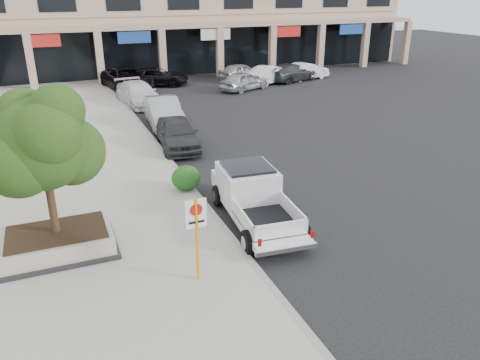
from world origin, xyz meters
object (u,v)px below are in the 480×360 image
curb_car_d (127,79)px  lot_car_f (306,71)px  planter_tree (47,142)px  lot_car_c (292,72)px  lot_car_e (241,71)px  curb_car_c (139,94)px  planter (58,242)px  no_parking_sign (197,229)px  curb_car_b (164,112)px  curb_car_a (177,133)px  lot_car_b (270,74)px  pickup_truck (256,199)px  lot_car_a (244,81)px  lot_car_d (156,77)px

curb_car_d → lot_car_f: 14.86m
planter_tree → lot_car_c: (19.22, 21.62, -2.70)m
lot_car_e → curb_car_c: bearing=100.6°
planter → no_parking_sign: no_parking_sign is taller
planter → lot_car_e: bearing=57.0°
curb_car_b → curb_car_c: curb_car_b is taller
curb_car_c → curb_car_d: size_ratio=0.85×
curb_car_d → lot_car_c: (13.33, -1.45, -0.12)m
curb_car_a → lot_car_b: size_ratio=1.00×
no_parking_sign → pickup_truck: (2.82, 2.57, -0.79)m
planter → lot_car_c: size_ratio=0.65×
lot_car_e → lot_car_f: 5.56m
curb_car_a → lot_car_a: curb_car_a is taller
curb_car_a → curb_car_c: bearing=96.0°
lot_car_b → lot_car_e: size_ratio=1.09×
curb_car_c → curb_car_a: bearing=-97.9°
planter → pickup_truck: 6.15m
lot_car_b → planter: bearing=118.7°
lot_car_f → curb_car_b: bearing=110.4°
lot_car_d → lot_car_f: (12.36, -2.07, -0.00)m
pickup_truck → lot_car_f: size_ratio=1.28×
curb_car_b → lot_car_a: 10.92m
planter_tree → lot_car_e: (15.51, 23.91, -2.73)m
curb_car_b → curb_car_c: 5.66m
no_parking_sign → planter: bearing=139.6°
lot_car_d → lot_car_e: bearing=-70.7°
planter → planter_tree: planter_tree is taller
planter_tree → lot_car_e: planter_tree is taller
no_parking_sign → lot_car_a: no_parking_sign is taller
lot_car_a → lot_car_c: size_ratio=0.84×
no_parking_sign → curb_car_c: (2.58, 20.94, -0.89)m
lot_car_b → lot_car_c: size_ratio=0.89×
no_parking_sign → curb_car_b: (2.86, 15.29, -0.84)m
lot_car_e → no_parking_sign: bearing=134.6°
curb_car_c → curb_car_b: bearing=-94.6°
planter_tree → no_parking_sign: size_ratio=1.74×
curb_car_a → lot_car_a: bearing=60.5°
planter_tree → curb_car_b: size_ratio=0.83×
lot_car_f → no_parking_sign: bearing=132.0°
curb_car_a → lot_car_e: curb_car_a is taller
planter → lot_car_d: (8.48, 24.18, 0.22)m
lot_car_e → lot_car_a: bearing=140.0°
curb_car_c → lot_car_e: size_ratio=1.26×
planter_tree → lot_car_f: size_ratio=0.95×
planter_tree → lot_car_b: size_ratio=0.91×
planter_tree → curb_car_a: bearing=55.1°
lot_car_e → lot_car_f: size_ratio=0.96×
lot_car_d → curb_car_b: bearing=-170.9°
lot_car_c → curb_car_b: bearing=105.8°
planter_tree → lot_car_e: 28.63m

